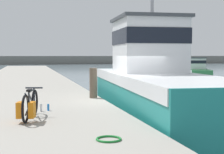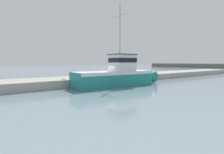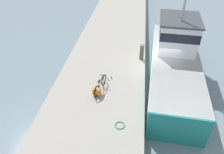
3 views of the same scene
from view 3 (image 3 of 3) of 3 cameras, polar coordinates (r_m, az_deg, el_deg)
name	(u,v)px [view 3 (image 3 of 3)]	position (r m, az deg, el deg)	size (l,w,h in m)	color
ground_plane	(155,75)	(15.75, 11.28, 0.45)	(320.00, 320.00, 0.00)	gray
dock_pier	(106,66)	(15.54, -1.58, 2.86)	(5.45, 80.00, 0.96)	#A39E93
fishing_boat_main	(174,59)	(15.17, 15.97, 4.65)	(3.57, 12.27, 10.18)	teal
bicycle_touring	(99,87)	(12.38, -3.40, -2.63)	(0.66, 1.74, 0.75)	black
mooring_post	(142,52)	(15.29, 7.78, 6.45)	(0.28, 0.28, 1.10)	brown
hose_coil	(120,125)	(10.77, 2.06, -12.52)	(0.48, 0.48, 0.04)	#197A2D
water_bottle_by_bike	(108,78)	(13.42, -1.08, -0.24)	(0.07, 0.07, 0.22)	silver
water_bottle_on_curb	(111,77)	(13.49, -0.14, -0.08)	(0.06, 0.06, 0.19)	blue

